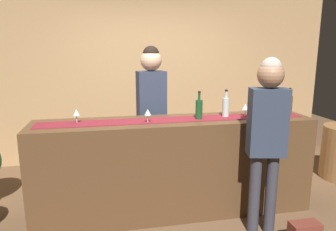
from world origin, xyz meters
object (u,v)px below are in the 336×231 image
Objects in this scene: wine_glass_near_customer at (76,113)px; wine_glass_far_end at (148,113)px; bartender at (151,102)px; wine_bottle_amber at (289,104)px; wine_bottle_green at (199,109)px; customer_sipping at (267,128)px; wine_glass_mid_counter at (245,107)px; wine_bottle_clear at (226,107)px.

wine_glass_near_customer and wine_glass_far_end have the same top height.
bartender is (0.14, 0.66, -0.01)m from wine_glass_far_end.
wine_bottle_amber and wine_bottle_green have the same top height.
wine_bottle_amber is at bearing 153.57° from bartender.
wine_glass_far_end is 0.08× the size of bartender.
customer_sipping is (0.50, -0.54, -0.10)m from wine_bottle_green.
wine_glass_near_customer is (-2.35, 0.02, -0.01)m from wine_bottle_amber.
customer_sipping is at bearing -94.40° from wine_glass_mid_counter.
wine_bottle_green is 0.54m from wine_glass_mid_counter.
wine_bottle_clear is at bearing 179.97° from wine_bottle_amber.
wine_bottle_clear and wine_bottle_green have the same top height.
bartender is at bearing 78.30° from wine_glass_far_end.
wine_bottle_amber is 2.10× the size of wine_glass_far_end.
wine_bottle_amber is at bearing 2.78° from wine_glass_mid_counter.
customer_sipping reaches higher than wine_glass_far_end.
wine_glass_far_end is (0.71, -0.13, 0.00)m from wine_glass_near_customer.
wine_glass_mid_counter is 1.10m from wine_glass_far_end.
bartender is 1.06× the size of customer_sipping.
customer_sipping is at bearing -24.71° from wine_glass_far_end.
wine_glass_far_end is at bearing -176.07° from wine_bottle_amber.
wine_bottle_clear reaches higher than wine_glass_near_customer.
customer_sipping is (0.17, -0.60, -0.10)m from wine_bottle_clear.
wine_bottle_green reaches higher than wine_glass_mid_counter.
wine_bottle_amber is 0.17× the size of bartender.
wine_glass_far_end is 0.08× the size of customer_sipping.
wine_glass_mid_counter is 0.08× the size of customer_sipping.
wine_bottle_green is at bearing -169.33° from wine_bottle_clear.
wine_glass_mid_counter is (0.54, 0.03, -0.01)m from wine_bottle_green.
wine_bottle_clear is 0.18× the size of customer_sipping.
wine_bottle_amber is 1.00× the size of wine_bottle_green.
wine_bottle_green is 0.18× the size of customer_sipping.
wine_glass_near_customer is 0.08× the size of customer_sipping.
wine_bottle_amber is 1.00× the size of wine_bottle_clear.
wine_bottle_clear is 0.22m from wine_glass_mid_counter.
wine_glass_near_customer is at bearing 179.61° from wine_bottle_amber.
wine_bottle_clear is 1.58m from wine_glass_near_customer.
customer_sipping reaches higher than wine_glass_near_customer.
wine_bottle_green is 0.74m from bartender.
bartender reaches higher than wine_bottle_clear.
wine_bottle_amber and wine_bottle_clear have the same top height.
wine_glass_near_customer is at bearing 169.62° from wine_glass_far_end.
wine_bottle_amber is 2.10× the size of wine_glass_mid_counter.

